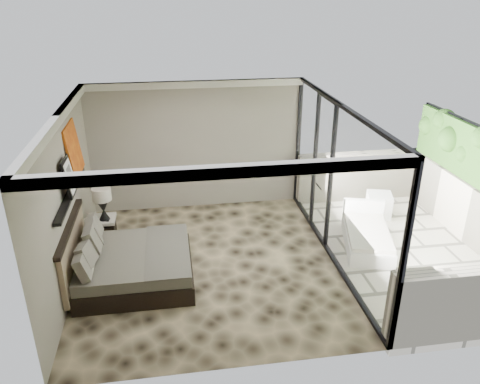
{
  "coord_description": "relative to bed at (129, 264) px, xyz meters",
  "views": [
    {
      "loc": [
        -0.53,
        -7.09,
        4.57
      ],
      "look_at": [
        0.63,
        0.4,
        1.2
      ],
      "focal_mm": 35.0,
      "sensor_mm": 36.0,
      "label": 1
    }
  ],
  "objects": [
    {
      "name": "bed",
      "position": [
        0.0,
        0.0,
        0.0
      ],
      "size": [
        1.93,
        1.87,
        1.06
      ],
      "color": "black",
      "rests_on": "floor"
    },
    {
      "name": "glass_wall",
      "position": [
        3.6,
        0.25,
        1.08
      ],
      "size": [
        0.08,
        5.0,
        2.8
      ],
      "primitive_type": "cube",
      "color": "white",
      "rests_on": "floor"
    },
    {
      "name": "framed_print",
      "position": [
        -0.79,
        0.26,
        1.51
      ],
      "size": [
        0.11,
        0.5,
        0.6
      ],
      "primitive_type": "cube",
      "rotation": [
        0.0,
        -0.14,
        0.0
      ],
      "color": "black",
      "rests_on": "picture_ledge"
    },
    {
      "name": "back_wall",
      "position": [
        1.35,
        2.74,
        1.08
      ],
      "size": [
        4.5,
        0.02,
        2.8
      ],
      "primitive_type": "cube",
      "color": "gray",
      "rests_on": "floor"
    },
    {
      "name": "ottoman",
      "position": [
        5.15,
        1.65,
        -0.07
      ],
      "size": [
        0.62,
        0.62,
        0.5
      ],
      "primitive_type": "cube",
      "rotation": [
        0.0,
        0.0,
        -0.29
      ],
      "color": "silver",
      "rests_on": "terrace_slab"
    },
    {
      "name": "abstract_canvas",
      "position": [
        -0.84,
        1.14,
        1.66
      ],
      "size": [
        0.13,
        0.9,
        0.9
      ],
      "primitive_type": "cube",
      "rotation": [
        0.0,
        -0.1,
        0.0
      ],
      "color": "#B63D0F",
      "rests_on": "picture_ledge"
    },
    {
      "name": "lounger",
      "position": [
        4.4,
        0.49,
        -0.12
      ],
      "size": [
        1.19,
        1.76,
        0.63
      ],
      "rotation": [
        0.0,
        0.0,
        -0.26
      ],
      "color": "white",
      "rests_on": "terrace_slab"
    },
    {
      "name": "terrace_slab",
      "position": [
        5.1,
        0.25,
        -0.38
      ],
      "size": [
        3.0,
        5.0,
        0.12
      ],
      "primitive_type": "cube",
      "color": "beige",
      "rests_on": "ground"
    },
    {
      "name": "parapet_far",
      "position": [
        6.45,
        0.25,
        0.23
      ],
      "size": [
        0.3,
        5.0,
        1.1
      ],
      "primitive_type": "cube",
      "color": "beige",
      "rests_on": "terrace_slab"
    },
    {
      "name": "floor",
      "position": [
        1.35,
        0.25,
        -0.32
      ],
      "size": [
        5.0,
        5.0,
        0.0
      ],
      "primitive_type": "plane",
      "color": "black",
      "rests_on": "ground"
    },
    {
      "name": "nightstand",
      "position": [
        -0.55,
        1.36,
        -0.09
      ],
      "size": [
        0.49,
        0.49,
        0.46
      ],
      "primitive_type": "cube",
      "rotation": [
        0.0,
        0.0,
        0.05
      ],
      "color": "black",
      "rests_on": "floor"
    },
    {
      "name": "ceiling",
      "position": [
        1.35,
        0.25,
        2.47
      ],
      "size": [
        4.5,
        5.0,
        0.02
      ],
      "primitive_type": "cube",
      "color": "silver",
      "rests_on": "back_wall"
    },
    {
      "name": "left_wall",
      "position": [
        -0.89,
        0.25,
        1.08
      ],
      "size": [
        0.02,
        5.0,
        2.8
      ],
      "primitive_type": "cube",
      "color": "gray",
      "rests_on": "floor"
    },
    {
      "name": "table_lamp",
      "position": [
        -0.5,
        1.31,
        0.61
      ],
      "size": [
        0.35,
        0.35,
        0.64
      ],
      "color": "black",
      "rests_on": "nightstand"
    },
    {
      "name": "picture_ledge",
      "position": [
        -0.83,
        0.35,
        1.18
      ],
      "size": [
        0.12,
        2.2,
        0.05
      ],
      "primitive_type": "cube",
      "color": "black",
      "rests_on": "left_wall"
    }
  ]
}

